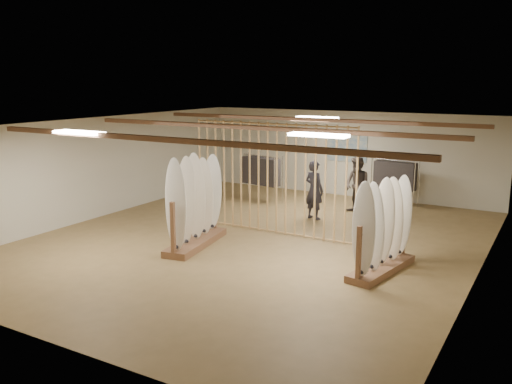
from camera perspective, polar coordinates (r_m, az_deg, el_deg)
The scene contains 16 objects.
floor at distance 13.13m, azimuth 0.00°, elevation -5.13°, with size 12.00×12.00×0.00m, color olive.
ceiling at distance 12.60m, azimuth 0.00°, elevation 7.14°, with size 12.00×12.00×0.00m, color gray.
wall_back at distance 18.17m, azimuth 9.52°, elevation 3.98°, with size 12.00×12.00×0.00m, color beige.
wall_front at distance 8.31m, azimuth -21.27°, elevation -6.01°, with size 12.00×12.00×0.00m, color beige.
wall_left at distance 15.85m, azimuth -15.87°, elevation 2.56°, with size 12.00×12.00×0.00m, color beige.
wall_right at distance 11.22m, azimuth 22.73°, elevation -1.61°, with size 12.00×12.00×0.00m, color beige.
ceiling_slats at distance 12.60m, azimuth 0.00°, elevation 6.78°, with size 9.50×6.12×0.10m, color brown.
light_panels at distance 12.60m, azimuth 0.00°, elevation 6.87°, with size 1.20×0.35×0.06m, color white.
bamboo_partition at distance 13.47m, azimuth 1.70°, elevation 1.44°, with size 4.45×0.05×2.78m.
poster at distance 18.12m, azimuth 9.52°, elevation 4.60°, with size 1.40×0.03×0.90m, color #3068AA.
rack_left at distance 12.63m, azimuth -6.39°, elevation -2.48°, with size 0.94×2.30×2.12m.
rack_right at distance 11.15m, azimuth 13.19°, elevation -5.00°, with size 0.87×2.10×1.94m.
clothing_rack_a at distance 17.08m, azimuth 0.52°, elevation 2.23°, with size 1.39×0.58×1.51m.
clothing_rack_b at distance 17.00m, azimuth 14.42°, elevation 1.70°, with size 1.36×0.49×1.46m.
shopper_a at distance 15.01m, azimuth 6.15°, elevation 0.63°, with size 0.68×0.46×1.86m, color #26242C.
shopper_b at distance 15.75m, azimuth 10.61°, elevation 1.05°, with size 0.91×0.71×1.88m, color #3C332E.
Camera 1 is at (6.27, -10.88, 3.83)m, focal length 38.00 mm.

